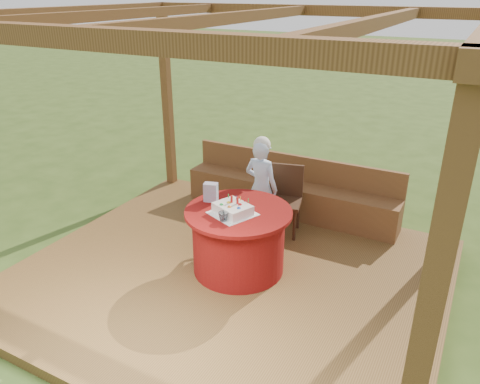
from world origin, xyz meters
The scene contains 10 objects.
ground centered at (0.00, 0.00, 0.00)m, with size 60.00×60.00×0.00m, color #2E4517.
deck centered at (0.00, 0.00, 0.06)m, with size 4.50×4.00×0.12m, color brown.
pergola centered at (0.00, 0.00, 2.41)m, with size 4.50×4.00×2.72m.
bench centered at (0.00, 1.72, 0.38)m, with size 3.00×0.42×0.80m.
table centered at (0.06, 0.11, 0.49)m, with size 1.16×1.16×0.73m.
chair centered at (0.14, 1.21, 0.60)m, with size 0.51×0.51×0.87m.
elderly_woman centered at (-0.11, 1.03, 0.77)m, with size 0.48×0.34×1.28m.
birthday_cake centered at (0.04, 0.01, 0.91)m, with size 0.54×0.54×0.18m.
gift_bag centered at (-0.33, 0.18, 0.96)m, with size 0.15×0.10×0.21m, color #CB83AC.
drinking_glass centered at (0.04, -0.18, 0.90)m, with size 0.11×0.11×0.10m, color silver.
Camera 1 is at (2.18, -3.84, 3.03)m, focal length 35.00 mm.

